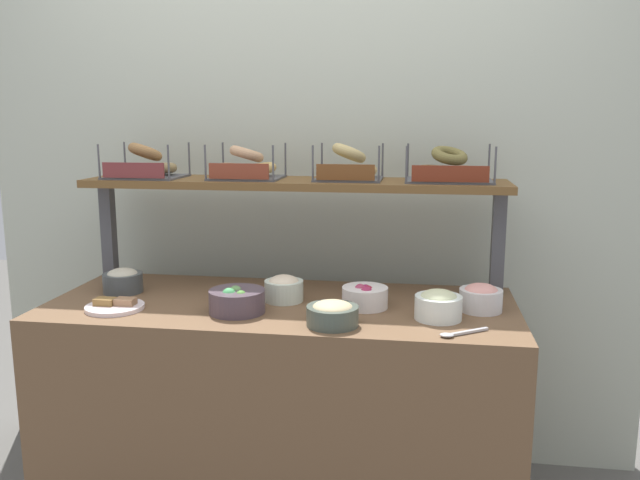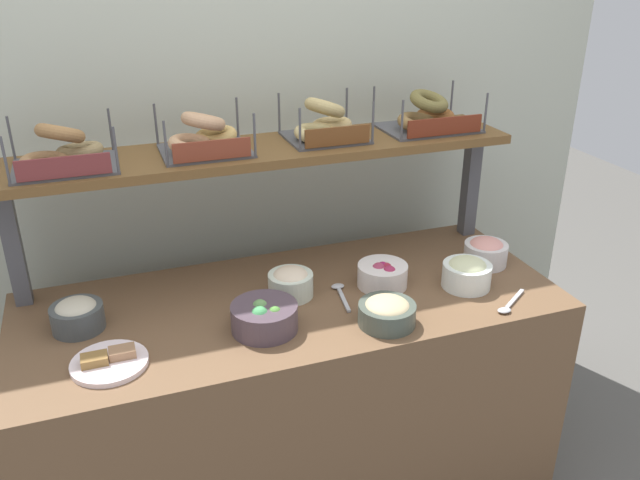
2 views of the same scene
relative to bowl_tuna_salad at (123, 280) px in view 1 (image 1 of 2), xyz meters
name	(u,v)px [view 1 (image 1 of 2)]	position (x,y,z in m)	size (l,w,h in m)	color
back_wall	(306,192)	(0.64, 0.50, 0.30)	(2.92, 0.06, 2.40)	#B7BDAA
deli_counter	(282,410)	(0.64, -0.05, -0.47)	(1.72, 0.70, 0.85)	brown
shelf_riser_left	(109,231)	(-0.16, 0.22, 0.15)	(0.05, 0.05, 0.40)	#4C4C51
shelf_riser_right	(498,242)	(1.44, 0.22, 0.15)	(0.05, 0.05, 0.40)	#4C4C51
upper_shelf	(294,183)	(0.64, 0.22, 0.37)	(1.68, 0.32, 0.03)	brown
bowl_tuna_salad	(123,280)	(0.00, 0.00, 0.00)	(0.15, 0.15, 0.10)	#44494A
bowl_veggie_mix	(237,300)	(0.51, -0.19, 0.00)	(0.20, 0.20, 0.09)	#50404A
bowl_potato_salad	(284,288)	(0.65, -0.02, 0.00)	(0.14, 0.14, 0.10)	silver
bowl_hummus	(332,313)	(0.87, -0.28, -0.01)	(0.17, 0.17, 0.08)	#485248
bowl_lox_spread	(481,297)	(1.36, -0.04, 0.00)	(0.15, 0.15, 0.10)	silver
bowl_scallion_spread	(438,305)	(1.21, -0.16, 0.00)	(0.16, 0.16, 0.10)	white
bowl_beet_salad	(365,296)	(0.95, -0.06, -0.01)	(0.17, 0.17, 0.09)	white
serving_plate_white	(115,306)	(0.07, -0.22, -0.04)	(0.21, 0.21, 0.04)	white
serving_spoon_near_plate	(323,304)	(0.80, -0.07, -0.04)	(0.05, 0.18, 0.01)	#B7B7BC
serving_spoon_by_edge	(457,333)	(1.27, -0.32, -0.04)	(0.16, 0.11, 0.01)	#B7B7BC
bagel_basket_everything	(145,166)	(0.03, 0.20, 0.43)	(0.30, 0.26, 0.15)	#4C4C51
bagel_basket_sesame	(246,167)	(0.45, 0.22, 0.43)	(0.28, 0.24, 0.14)	#4C4C51
bagel_basket_plain	(348,168)	(0.86, 0.24, 0.43)	(0.28, 0.26, 0.15)	#4C4C51
bagel_basket_cinnamon_raisin	(448,170)	(1.24, 0.23, 0.43)	(0.33, 0.26, 0.14)	#4C4C51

